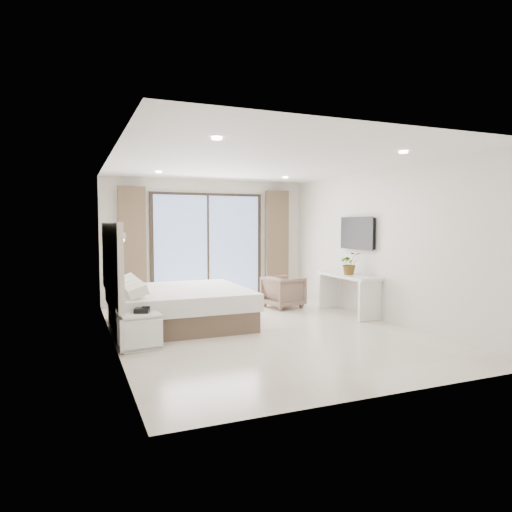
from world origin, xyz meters
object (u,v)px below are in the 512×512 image
object	(u,v)px
console_desk	(348,285)
bed	(178,306)
nightstand	(140,331)
armchair	(283,290)

from	to	relation	value
console_desk	bed	bearing A→B (deg)	175.31
console_desk	nightstand	bearing A→B (deg)	-166.70
nightstand	armchair	size ratio (longest dim) A/B	0.81
console_desk	armchair	xyz separation A→B (m)	(-0.83, 1.10, -0.20)
bed	console_desk	size ratio (longest dim) A/B	1.47
bed	console_desk	xyz separation A→B (m)	(3.23, -0.26, 0.23)
nightstand	console_desk	bearing A→B (deg)	7.11
bed	armchair	world-z (taller)	bed
bed	nightstand	xyz separation A→B (m)	(-0.81, -1.22, -0.08)
nightstand	console_desk	world-z (taller)	console_desk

